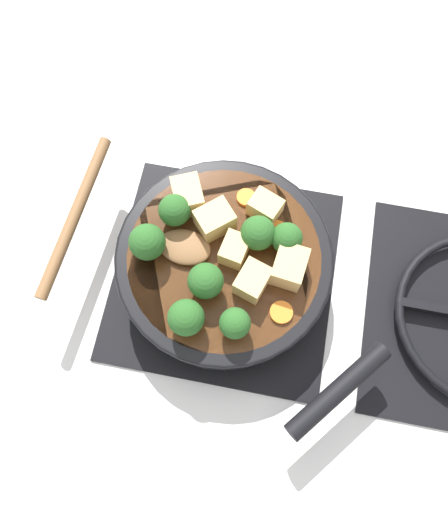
% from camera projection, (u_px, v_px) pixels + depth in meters
% --- Properties ---
extents(ground_plane, '(2.40, 2.40, 0.00)m').
position_uv_depth(ground_plane, '(224.00, 274.00, 0.72)').
color(ground_plane, silver).
extents(front_burner_grate, '(0.31, 0.31, 0.03)m').
position_uv_depth(front_burner_grate, '(224.00, 272.00, 0.71)').
color(front_burner_grate, black).
rests_on(front_burner_grate, ground_plane).
extents(skillet_pan, '(0.35, 0.37, 0.05)m').
position_uv_depth(skillet_pan, '(225.00, 263.00, 0.66)').
color(skillet_pan, black).
rests_on(skillet_pan, front_burner_grate).
extents(wooden_spoon, '(0.24, 0.20, 0.02)m').
position_uv_depth(wooden_spoon, '(122.00, 227.00, 0.65)').
color(wooden_spoon, brown).
rests_on(wooden_spoon, skillet_pan).
extents(tofu_cube_center_large, '(0.05, 0.05, 0.03)m').
position_uv_depth(tofu_cube_center_large, '(252.00, 281.00, 0.61)').
color(tofu_cube_center_large, '#DBB770').
rests_on(tofu_cube_center_large, skillet_pan).
extents(tofu_cube_near_handle, '(0.06, 0.06, 0.04)m').
position_uv_depth(tofu_cube_near_handle, '(215.00, 220.00, 0.64)').
color(tofu_cube_near_handle, '#DBB770').
rests_on(tofu_cube_near_handle, skillet_pan).
extents(tofu_cube_east_chunk, '(0.04, 0.04, 0.03)m').
position_uv_depth(tofu_cube_east_chunk, '(234.00, 250.00, 0.63)').
color(tofu_cube_east_chunk, '#DBB770').
rests_on(tofu_cube_east_chunk, skillet_pan).
extents(tofu_cube_west_chunk, '(0.04, 0.05, 0.03)m').
position_uv_depth(tofu_cube_west_chunk, '(265.00, 207.00, 0.65)').
color(tofu_cube_west_chunk, '#DBB770').
rests_on(tofu_cube_west_chunk, skillet_pan).
extents(tofu_cube_back_piece, '(0.05, 0.04, 0.04)m').
position_uv_depth(tofu_cube_back_piece, '(289.00, 267.00, 0.62)').
color(tofu_cube_back_piece, '#DBB770').
rests_on(tofu_cube_back_piece, skillet_pan).
extents(tofu_cube_front_piece, '(0.06, 0.05, 0.04)m').
position_uv_depth(tofu_cube_front_piece, '(188.00, 196.00, 0.65)').
color(tofu_cube_front_piece, '#DBB770').
rests_on(tofu_cube_front_piece, skillet_pan).
extents(broccoli_floret_near_spoon, '(0.04, 0.04, 0.05)m').
position_uv_depth(broccoli_floret_near_spoon, '(186.00, 318.00, 0.59)').
color(broccoli_floret_near_spoon, '#709956').
rests_on(broccoli_floret_near_spoon, skillet_pan).
extents(broccoli_floret_center_top, '(0.04, 0.04, 0.05)m').
position_uv_depth(broccoli_floret_center_top, '(235.00, 323.00, 0.59)').
color(broccoli_floret_center_top, '#709956').
rests_on(broccoli_floret_center_top, skillet_pan).
extents(broccoli_floret_east_rim, '(0.05, 0.05, 0.05)m').
position_uv_depth(broccoli_floret_east_rim, '(147.00, 242.00, 0.62)').
color(broccoli_floret_east_rim, '#709956').
rests_on(broccoli_floret_east_rim, skillet_pan).
extents(broccoli_floret_west_rim, '(0.04, 0.04, 0.05)m').
position_uv_depth(broccoli_floret_west_rim, '(287.00, 238.00, 0.62)').
color(broccoli_floret_west_rim, '#709956').
rests_on(broccoli_floret_west_rim, skillet_pan).
extents(broccoli_floret_north_edge, '(0.04, 0.04, 0.05)m').
position_uv_depth(broccoli_floret_north_edge, '(258.00, 233.00, 0.62)').
color(broccoli_floret_north_edge, '#709956').
rests_on(broccoli_floret_north_edge, skillet_pan).
extents(broccoli_floret_south_cluster, '(0.04, 0.04, 0.05)m').
position_uv_depth(broccoli_floret_south_cluster, '(175.00, 210.00, 0.63)').
color(broccoli_floret_south_cluster, '#709956').
rests_on(broccoli_floret_south_cluster, skillet_pan).
extents(broccoli_floret_mid_floret, '(0.04, 0.04, 0.05)m').
position_uv_depth(broccoli_floret_mid_floret, '(206.00, 281.00, 0.60)').
color(broccoli_floret_mid_floret, '#709956').
rests_on(broccoli_floret_mid_floret, skillet_pan).
extents(carrot_slice_orange_thin, '(0.03, 0.03, 0.01)m').
position_uv_depth(carrot_slice_orange_thin, '(246.00, 197.00, 0.67)').
color(carrot_slice_orange_thin, orange).
rests_on(carrot_slice_orange_thin, skillet_pan).
extents(carrot_slice_near_center, '(0.03, 0.03, 0.01)m').
position_uv_depth(carrot_slice_near_center, '(281.00, 312.00, 0.62)').
color(carrot_slice_near_center, orange).
rests_on(carrot_slice_near_center, skillet_pan).
extents(carrot_slice_edge_slice, '(0.03, 0.03, 0.01)m').
position_uv_depth(carrot_slice_edge_slice, '(276.00, 231.00, 0.65)').
color(carrot_slice_edge_slice, orange).
rests_on(carrot_slice_edge_slice, skillet_pan).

